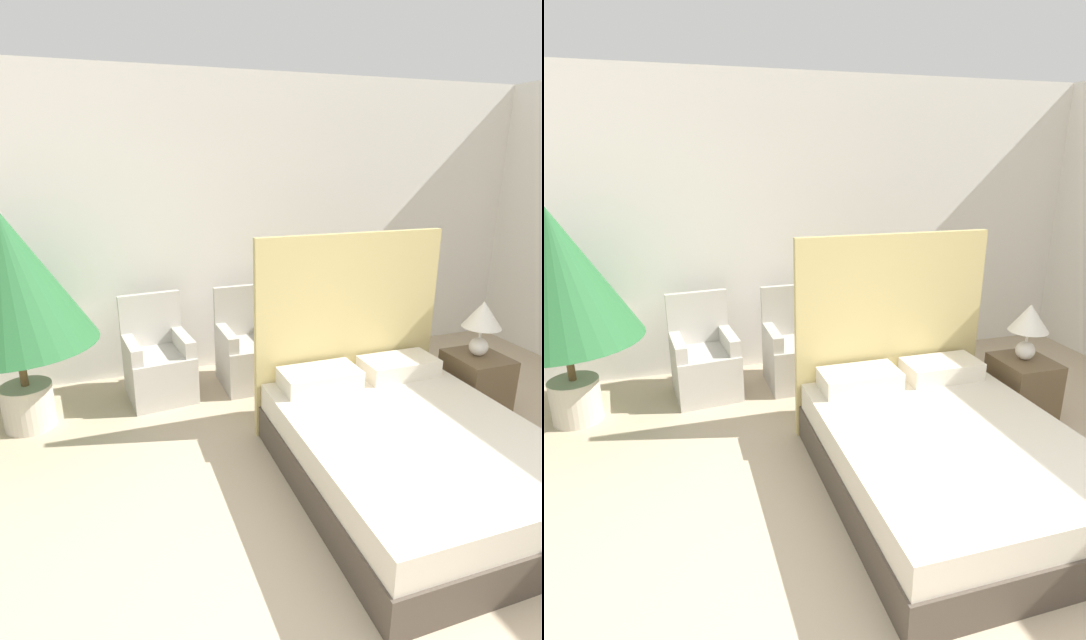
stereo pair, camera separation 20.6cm
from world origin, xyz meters
The scene contains 7 objects.
wall_back centered at (0.00, 3.64, 1.45)m, with size 10.00×0.06×2.90m.
bed centered at (0.24, 1.24, 0.29)m, with size 1.57×1.99×1.58m.
armchair_near_window_left centered at (-1.18, 3.06, 0.29)m, with size 0.62×0.63×0.93m.
armchair_near_window_right centered at (-0.31, 3.06, 0.29)m, with size 0.57×0.58×0.93m.
potted_palm centered at (-2.27, 2.85, 1.22)m, with size 1.23×1.23×1.78m.
nightstand centered at (1.31, 1.80, 0.28)m, with size 0.43×0.48×0.55m.
table_lamp centered at (1.31, 1.82, 0.87)m, with size 0.32×0.32×0.47m.
Camera 1 is at (-1.59, -1.27, 2.12)m, focal length 28.00 mm.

